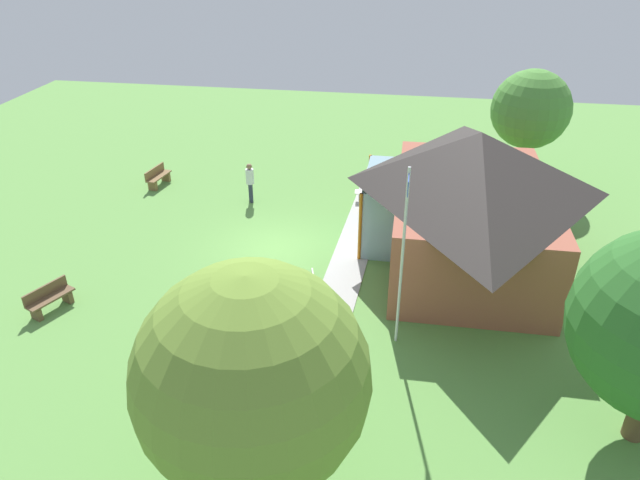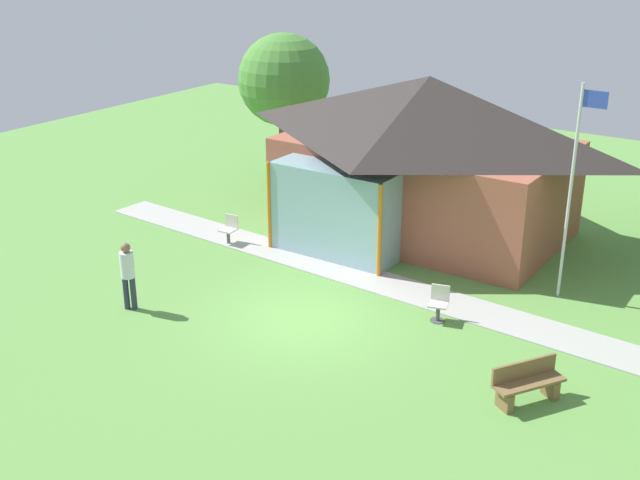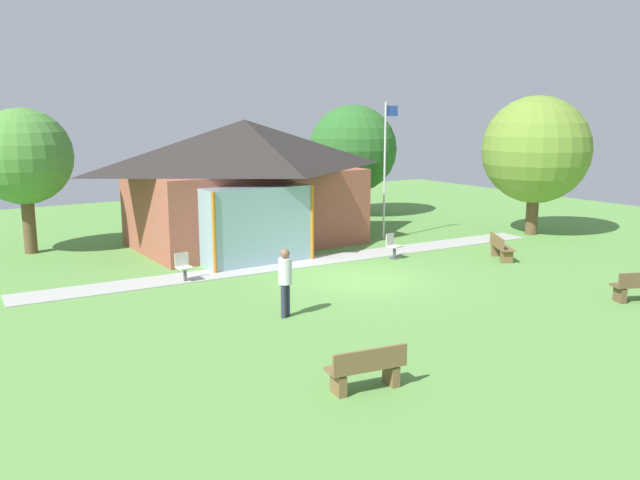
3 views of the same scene
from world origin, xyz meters
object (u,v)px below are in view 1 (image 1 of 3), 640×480
(tree_east_hedge, at_px, (252,378))
(visitor_strolling_lawn, at_px, (250,180))
(bench_front_left, at_px, (158,177))
(bench_mid_right, at_px, (214,334))
(patio_chair_west, at_px, (362,193))
(flagpole, at_px, (403,252))
(bench_front_right, at_px, (50,299))
(pavilion, at_px, (468,195))
(patio_chair_lawn_spare, at_px, (309,283))
(tree_behind_pavilion_left, at_px, (531,110))

(tree_east_hedge, bearing_deg, visitor_strolling_lawn, -164.05)
(bench_front_left, relative_size, visitor_strolling_lawn, 0.89)
(bench_mid_right, relative_size, patio_chair_west, 1.75)
(flagpole, distance_m, tree_east_hedge, 6.38)
(bench_front_left, height_order, visitor_strolling_lawn, visitor_strolling_lawn)
(bench_front_left, relative_size, bench_front_right, 1.00)
(bench_front_right, distance_m, patio_chair_west, 12.90)
(pavilion, relative_size, flagpole, 1.68)
(bench_front_left, bearing_deg, pavilion, 80.92)
(flagpole, bearing_deg, tree_east_hedge, -23.42)
(flagpole, height_order, patio_chair_lawn_spare, flagpole)
(patio_chair_west, height_order, visitor_strolling_lawn, visitor_strolling_lawn)
(bench_front_left, relative_size, tree_east_hedge, 0.27)
(bench_mid_right, height_order, bench_front_left, same)
(visitor_strolling_lawn, relative_size, tree_east_hedge, 0.31)
(pavilion, height_order, patio_chair_lawn_spare, pavilion)
(bench_front_right, xyz_separation_m, patio_chair_lawn_spare, (-2.13, 7.80, 0.01))
(patio_chair_lawn_spare, xyz_separation_m, tree_east_hedge, (7.80, 0.40, 3.08))
(bench_front_right, bearing_deg, tree_east_hedge, 78.88)
(bench_mid_right, bearing_deg, tree_east_hedge, 150.34)
(bench_front_left, xyz_separation_m, patio_chair_lawn_spare, (7.52, 8.33, 0.01))
(pavilion, relative_size, bench_front_left, 5.87)
(patio_chair_west, xyz_separation_m, patio_chair_lawn_spare, (7.31, -0.99, 0.00))
(bench_mid_right, bearing_deg, bench_front_left, -27.73)
(pavilion, bearing_deg, patio_chair_lawn_spare, -57.89)
(flagpole, bearing_deg, patio_chair_west, -168.23)
(bench_mid_right, xyz_separation_m, bench_front_right, (-0.86, -5.61, 0.00))
(visitor_strolling_lawn, height_order, tree_east_hedge, tree_east_hedge)
(flagpole, relative_size, bench_mid_right, 3.60)
(pavilion, relative_size, visitor_strolling_lawn, 5.24)
(bench_front_right, xyz_separation_m, visitor_strolling_lawn, (-8.66, 4.10, 0.62))
(visitor_strolling_lawn, bearing_deg, pavilion, 37.85)
(bench_front_right, bearing_deg, visitor_strolling_lawn, 178.19)
(visitor_strolling_lawn, bearing_deg, patio_chair_lawn_spare, -1.22)
(tree_behind_pavilion_left, bearing_deg, flagpole, -22.06)
(patio_chair_lawn_spare, height_order, visitor_strolling_lawn, visitor_strolling_lawn)
(bench_mid_right, height_order, patio_chair_lawn_spare, patio_chair_lawn_spare)
(bench_mid_right, distance_m, bench_front_right, 5.67)
(visitor_strolling_lawn, distance_m, tree_east_hedge, 15.10)
(bench_front_right, distance_m, patio_chair_lawn_spare, 8.09)
(bench_front_left, bearing_deg, flagpole, 59.06)
(pavilion, relative_size, bench_front_right, 5.88)
(bench_front_left, bearing_deg, bench_mid_right, 39.46)
(bench_mid_right, height_order, bench_front_right, same)
(visitor_strolling_lawn, height_order, tree_behind_pavilion_left, tree_behind_pavilion_left)
(flagpole, relative_size, patio_chair_lawn_spare, 6.30)
(bench_front_left, relative_size, tree_behind_pavilion_left, 0.30)
(patio_chair_west, bearing_deg, visitor_strolling_lawn, 95.92)
(bench_front_right, bearing_deg, patio_chair_lawn_spare, 128.84)
(pavilion, xyz_separation_m, patio_chair_lawn_spare, (3.13, -4.98, -2.07))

